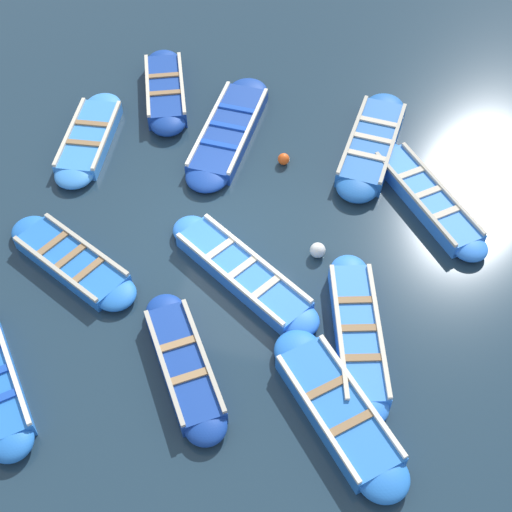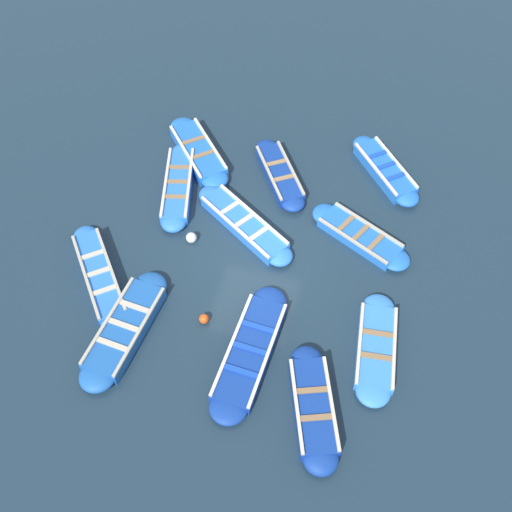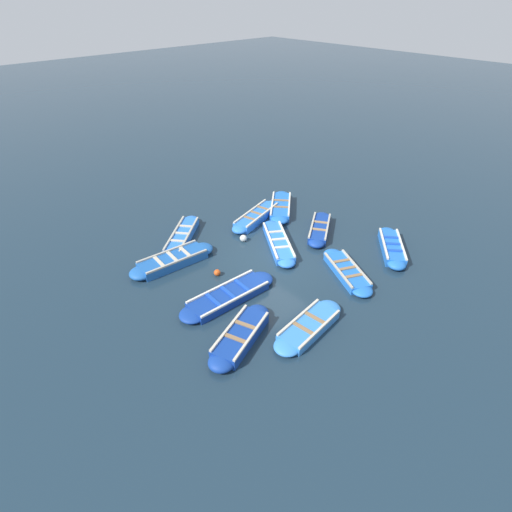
# 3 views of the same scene
# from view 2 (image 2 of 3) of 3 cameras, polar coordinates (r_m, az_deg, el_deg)

# --- Properties ---
(ground_plane) EXTENTS (120.00, 120.00, 0.00)m
(ground_plane) POSITION_cam_2_polar(r_m,az_deg,el_deg) (16.92, -0.18, -0.17)
(ground_plane) COLOR #1C303F
(boat_alongside) EXTENTS (3.30, 1.17, 0.36)m
(boat_alongside) POSITION_cam_2_polar(r_m,az_deg,el_deg) (15.54, 11.35, -8.55)
(boat_alongside) COLOR #3884E0
(boat_alongside) RESTS_ON ground
(boat_end_of_row) EXTENTS (3.70, 1.62, 0.42)m
(boat_end_of_row) POSITION_cam_2_polar(r_m,az_deg,el_deg) (18.59, -7.42, 6.65)
(boat_end_of_row) COLOR blue
(boat_end_of_row) RESTS_ON ground
(boat_tucked) EXTENTS (3.31, 1.89, 0.45)m
(boat_tucked) POSITION_cam_2_polar(r_m,az_deg,el_deg) (14.59, 5.47, -14.13)
(boat_tucked) COLOR navy
(boat_tucked) RESTS_ON ground
(boat_stern_in) EXTENTS (3.36, 2.91, 0.39)m
(boat_stern_in) POSITION_cam_2_polar(r_m,az_deg,el_deg) (16.91, -14.69, -1.82)
(boat_stern_in) COLOR blue
(boat_stern_in) RESTS_ON ground
(boat_mid_row) EXTENTS (2.19, 3.29, 0.35)m
(boat_mid_row) POSITION_cam_2_polar(r_m,az_deg,el_deg) (17.46, 9.87, 1.89)
(boat_mid_row) COLOR blue
(boat_mid_row) RESTS_ON ground
(boat_bow_out) EXTENTS (4.08, 1.20, 0.36)m
(boat_bow_out) POSITION_cam_2_polar(r_m,az_deg,el_deg) (15.19, -0.58, -9.07)
(boat_bow_out) COLOR navy
(boat_bow_out) RESTS_ON ground
(boat_centre) EXTENTS (2.99, 2.67, 0.42)m
(boat_centre) POSITION_cam_2_polar(r_m,az_deg,el_deg) (19.33, 12.17, 8.02)
(boat_centre) COLOR blue
(boat_centre) RESTS_ON ground
(boat_far_corner) EXTENTS (3.20, 2.96, 0.42)m
(boat_far_corner) POSITION_cam_2_polar(r_m,az_deg,el_deg) (19.57, -5.52, 9.86)
(boat_far_corner) COLOR blue
(boat_far_corner) RESTS_ON ground
(boat_inner_gap) EXTENTS (3.07, 2.36, 0.39)m
(boat_inner_gap) POSITION_cam_2_polar(r_m,az_deg,el_deg) (18.81, 2.26, 7.80)
(boat_inner_gap) COLOR navy
(boat_inner_gap) RESTS_ON ground
(boat_near_quay) EXTENTS (3.79, 1.27, 0.43)m
(boat_near_quay) POSITION_cam_2_polar(r_m,az_deg,el_deg) (15.82, -12.37, -6.79)
(boat_near_quay) COLOR #1E59AD
(boat_near_quay) RESTS_ON ground
(boat_drifting) EXTENTS (2.71, 3.60, 0.38)m
(boat_drifting) POSITION_cam_2_polar(r_m,az_deg,el_deg) (17.47, -1.14, 3.07)
(boat_drifting) COLOR blue
(boat_drifting) RESTS_ON ground
(buoy_orange_near) EXTENTS (0.26, 0.26, 0.26)m
(buoy_orange_near) POSITION_cam_2_polar(r_m,az_deg,el_deg) (15.73, -4.97, -5.98)
(buoy_orange_near) COLOR #E05119
(buoy_orange_near) RESTS_ON ground
(buoy_yellow_far) EXTENTS (0.31, 0.31, 0.31)m
(buoy_yellow_far) POSITION_cam_2_polar(r_m,az_deg,el_deg) (17.25, -6.18, 1.75)
(buoy_yellow_far) COLOR silver
(buoy_yellow_far) RESTS_ON ground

